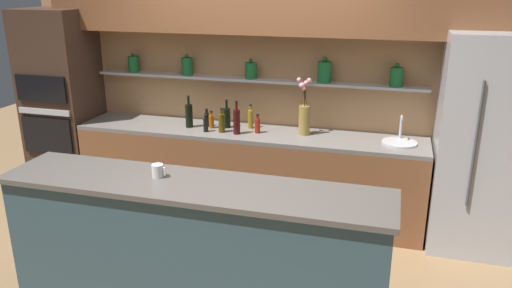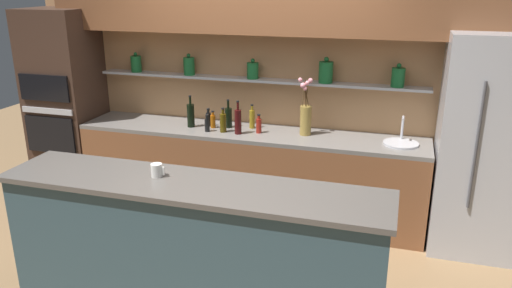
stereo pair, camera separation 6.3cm
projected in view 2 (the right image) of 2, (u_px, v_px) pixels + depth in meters
name	position (u px, v px, depth m)	size (l,w,h in m)	color
ground_plane	(214.00, 277.00, 4.21)	(12.00, 12.00, 0.00)	olive
back_wall_unit	(265.00, 65.00, 5.11)	(5.20, 0.44, 2.60)	tan
back_counter_unit	(249.00, 173.00, 5.22)	(3.57, 0.62, 0.92)	brown
island_counter	(193.00, 246.00, 3.69)	(2.85, 0.61, 1.02)	#334C56
refrigerator	(490.00, 146.00, 4.40)	(0.88, 0.73, 1.98)	#B7B7BC
oven_tower	(66.00, 104.00, 5.62)	(0.71, 0.64, 2.10)	#3D281E
flower_vase	(306.00, 116.00, 4.89)	(0.14, 0.14, 0.57)	olive
sink_fixture	(401.00, 142.00, 4.66)	(0.33, 0.33, 0.25)	#B7B7BC
bottle_wine_0	(191.00, 115.00, 5.18)	(0.08, 0.08, 0.33)	black
bottle_sauce_1	(259.00, 125.00, 4.99)	(0.05, 0.05, 0.19)	maroon
bottle_sauce_2	(207.00, 124.00, 5.04)	(0.05, 0.05, 0.18)	black
bottle_sauce_3	(213.00, 121.00, 5.16)	(0.05, 0.05, 0.18)	#9E4C0A
bottle_sauce_4	(208.00, 119.00, 5.22)	(0.05, 0.05, 0.19)	black
bottle_oil_5	(252.00, 118.00, 5.14)	(0.06, 0.06, 0.25)	olive
bottle_oil_6	(223.00, 122.00, 5.01)	(0.07, 0.07, 0.25)	#47380A
bottle_wine_7	(228.00, 117.00, 5.16)	(0.08, 0.08, 0.30)	black
bottle_wine_8	(238.00, 121.00, 4.94)	(0.07, 0.07, 0.34)	#380C0C
coffee_mug	(157.00, 170.00, 3.63)	(0.10, 0.08, 0.10)	silver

